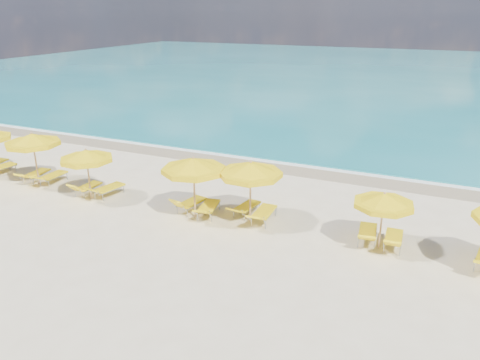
% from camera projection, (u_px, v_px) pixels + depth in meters
% --- Properties ---
extents(ground_plane, '(120.00, 120.00, 0.00)m').
position_uv_depth(ground_plane, '(225.00, 220.00, 18.79)').
color(ground_plane, beige).
extents(ocean, '(120.00, 80.00, 0.30)m').
position_uv_depth(ocean, '(388.00, 74.00, 59.88)').
color(ocean, '#157278').
rests_on(ocean, ground).
extents(wet_sand_band, '(120.00, 2.60, 0.01)m').
position_uv_depth(wet_sand_band, '(285.00, 166.00, 25.12)').
color(wet_sand_band, tan).
rests_on(wet_sand_band, ground).
extents(foam_line, '(120.00, 1.20, 0.03)m').
position_uv_depth(foam_line, '(290.00, 162.00, 25.81)').
color(foam_line, white).
rests_on(foam_line, ground).
extents(whitecap_near, '(14.00, 0.36, 0.05)m').
position_uv_depth(whitecap_near, '(251.00, 119.00, 35.64)').
color(whitecap_near, white).
rests_on(whitecap_near, ground).
extents(whitecap_far, '(18.00, 0.30, 0.05)m').
position_uv_depth(whitecap_far, '(452.00, 118.00, 36.27)').
color(whitecap_far, white).
rests_on(whitecap_far, ground).
extents(umbrella_1, '(3.04, 3.04, 2.58)m').
position_uv_depth(umbrella_1, '(32.00, 140.00, 21.85)').
color(umbrella_1, tan).
rests_on(umbrella_1, ground).
extents(umbrella_2, '(2.92, 2.92, 2.33)m').
position_uv_depth(umbrella_2, '(86.00, 156.00, 20.21)').
color(umbrella_2, tan).
rests_on(umbrella_2, ground).
extents(umbrella_3, '(2.95, 2.95, 2.58)m').
position_uv_depth(umbrella_3, '(193.00, 166.00, 18.28)').
color(umbrella_3, tan).
rests_on(umbrella_3, ground).
extents(umbrella_4, '(3.20, 3.20, 2.54)m').
position_uv_depth(umbrella_4, '(250.00, 170.00, 17.93)').
color(umbrella_4, tan).
rests_on(umbrella_4, ground).
extents(umbrella_5, '(2.56, 2.56, 2.14)m').
position_uv_depth(umbrella_5, '(384.00, 201.00, 15.96)').
color(umbrella_5, tan).
rests_on(umbrella_5, ground).
extents(lounger_0_right, '(0.87, 1.94, 0.69)m').
position_uv_depth(lounger_0_right, '(1.00, 170.00, 23.89)').
color(lounger_0_right, '#A5A8AD').
rests_on(lounger_0_right, ground).
extents(lounger_1_left, '(0.81, 1.94, 0.74)m').
position_uv_depth(lounger_1_left, '(36.00, 177.00, 22.93)').
color(lounger_1_left, '#A5A8AD').
rests_on(lounger_1_left, ground).
extents(lounger_1_right, '(0.65, 1.89, 0.71)m').
position_uv_depth(lounger_1_right, '(53.00, 179.00, 22.66)').
color(lounger_1_right, '#A5A8AD').
rests_on(lounger_1_right, ground).
extents(lounger_2_left, '(0.64, 1.71, 0.78)m').
position_uv_depth(lounger_2_left, '(88.00, 190.00, 21.32)').
color(lounger_2_left, '#A5A8AD').
rests_on(lounger_2_left, ground).
extents(lounger_2_right, '(0.95, 1.97, 0.75)m').
position_uv_depth(lounger_2_right, '(109.00, 191.00, 21.09)').
color(lounger_2_right, '#A5A8AD').
rests_on(lounger_2_right, ground).
extents(lounger_3_left, '(0.89, 1.84, 0.85)m').
position_uv_depth(lounger_3_left, '(191.00, 206.00, 19.54)').
color(lounger_3_left, '#A5A8AD').
rests_on(lounger_3_left, ground).
extents(lounger_3_right, '(0.98, 2.02, 0.73)m').
position_uv_depth(lounger_3_right, '(208.00, 210.00, 19.10)').
color(lounger_3_right, '#A5A8AD').
rests_on(lounger_3_right, ground).
extents(lounger_4_left, '(0.85, 1.90, 0.68)m').
position_uv_depth(lounger_4_left, '(246.00, 210.00, 19.17)').
color(lounger_4_left, '#A5A8AD').
rests_on(lounger_4_left, ground).
extents(lounger_4_right, '(0.72, 2.03, 0.76)m').
position_uv_depth(lounger_4_right, '(263.00, 216.00, 18.54)').
color(lounger_4_right, '#A5A8AD').
rests_on(lounger_4_right, ground).
extents(lounger_5_left, '(0.84, 1.97, 0.80)m').
position_uv_depth(lounger_5_left, '(367.00, 236.00, 16.95)').
color(lounger_5_left, '#A5A8AD').
rests_on(lounger_5_left, ground).
extents(lounger_5_right, '(0.68, 1.83, 0.77)m').
position_uv_depth(lounger_5_right, '(393.00, 242.00, 16.56)').
color(lounger_5_right, '#A5A8AD').
rests_on(lounger_5_right, ground).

